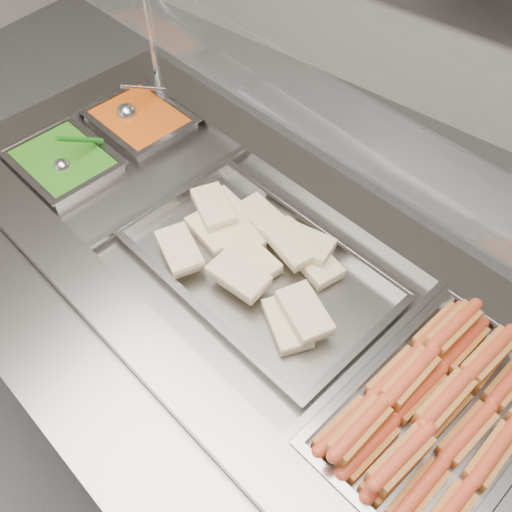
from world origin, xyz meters
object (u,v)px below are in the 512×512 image
Objects in this scene: serving_spoon at (66,162)px; pan_wraps at (259,270)px; pan_hotdogs at (438,420)px; ladle at (128,112)px; steam_counter at (245,338)px; sneeze_guard at (309,100)px.

pan_wraps is at bearing 5.29° from serving_spoon.
ladle is (-1.30, 0.30, 0.05)m from pan_hotdogs.
pan_wraps is at bearing 172.77° from pan_hotdogs.
steam_counter is 0.79m from serving_spoon.
serving_spoon is (-1.26, 0.01, 0.05)m from pan_hotdogs.
steam_counter is at bearing 6.47° from serving_spoon.
steam_counter is 3.35× the size of pan_hotdogs.
sneeze_guard is at bearing 153.49° from pan_hotdogs.
sneeze_guard is 2.84× the size of pan_hotdogs.
pan_wraps is 0.70m from serving_spoon.
sneeze_guard is 8.54× the size of ladle.
sneeze_guard is 0.79m from ladle.
serving_spoon is at bearing -173.53° from steam_counter.
pan_hotdogs is at bearing -7.23° from pan_wraps.
sneeze_guard reaches higher than serving_spoon.
serving_spoon is at bearing -156.30° from sneeze_guard.
ladle is (-0.67, 0.22, 0.46)m from steam_counter.
serving_spoon is at bearing 179.66° from pan_hotdogs.
ladle is at bearing 161.97° from steam_counter.
ladle reaches higher than serving_spoon.
sneeze_guard is 9.33× the size of serving_spoon.
pan_wraps reaches higher than steam_counter.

